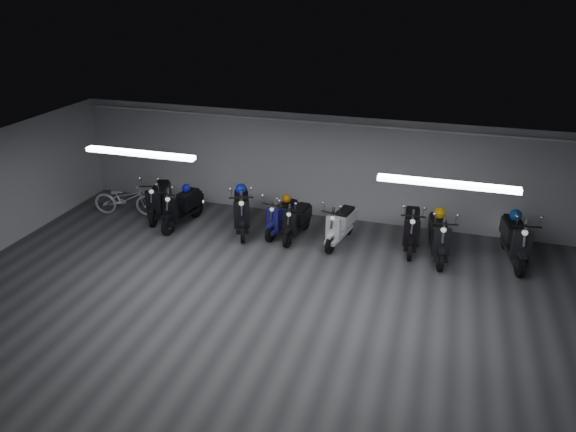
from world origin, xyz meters
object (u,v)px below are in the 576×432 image
(helmet_4, at_px, (241,189))
(helmet_1, at_px, (516,215))
(helmet_0, at_px, (440,213))
(scooter_8, at_px, (440,230))
(scooter_5, at_px, (297,216))
(bicycle, at_px, (125,195))
(helmet_2, at_px, (287,199))
(scooter_3, at_px, (242,205))
(helmet_3, at_px, (186,188))
(scooter_1, at_px, (181,201))
(scooter_0, at_px, (158,193))
(scooter_6, at_px, (340,220))
(scooter_7, at_px, (412,222))
(scooter_4, at_px, (282,211))
(scooter_9, at_px, (516,233))

(helmet_4, bearing_deg, helmet_1, 2.35)
(helmet_0, bearing_deg, scooter_8, -81.92)
(scooter_5, bearing_deg, bicycle, -172.39)
(scooter_8, distance_m, helmet_2, 3.81)
(scooter_3, bearing_deg, scooter_8, -22.12)
(scooter_5, bearing_deg, helmet_3, -173.64)
(scooter_5, relative_size, helmet_3, 7.21)
(scooter_1, xyz_separation_m, helmet_3, (0.04, 0.25, 0.28))
(helmet_2, bearing_deg, scooter_0, -176.73)
(scooter_8, xyz_separation_m, helmet_2, (-3.78, 0.41, 0.16))
(helmet_2, bearing_deg, scooter_6, -13.73)
(scooter_0, distance_m, scooter_7, 6.69)
(scooter_4, xyz_separation_m, scooter_7, (3.20, 0.11, 0.07))
(scooter_1, relative_size, scooter_6, 1.07)
(bicycle, relative_size, helmet_2, 7.67)
(bicycle, xyz_separation_m, helmet_4, (3.31, 0.21, 0.48))
(helmet_4, bearing_deg, scooter_1, -164.53)
(scooter_3, relative_size, bicycle, 1.12)
(scooter_3, distance_m, helmet_2, 1.15)
(scooter_9, bearing_deg, scooter_3, 173.84)
(helmet_4, bearing_deg, scooter_7, 0.18)
(scooter_0, xyz_separation_m, helmet_0, (7.29, 0.05, 0.33))
(scooter_1, bearing_deg, scooter_4, 15.71)
(scooter_9, height_order, bicycle, scooter_9)
(scooter_3, xyz_separation_m, scooter_5, (1.46, -0.01, -0.12))
(helmet_4, bearing_deg, helmet_0, -0.35)
(scooter_1, distance_m, bicycle, 1.82)
(helmet_4, bearing_deg, scooter_6, -5.13)
(scooter_6, distance_m, scooter_9, 3.98)
(scooter_3, distance_m, scooter_4, 1.04)
(scooter_6, xyz_separation_m, scooter_9, (3.98, 0.24, 0.09))
(scooter_3, relative_size, scooter_6, 1.14)
(scooter_4, distance_m, helmet_4, 1.21)
(scooter_6, relative_size, scooter_7, 0.94)
(scooter_0, distance_m, scooter_4, 3.49)
(scooter_1, relative_size, scooter_4, 1.13)
(helmet_0, xyz_separation_m, helmet_2, (-3.75, 0.15, -0.14))
(scooter_5, height_order, scooter_8, scooter_8)
(bicycle, bearing_deg, scooter_4, -99.31)
(scooter_0, relative_size, scooter_6, 1.07)
(scooter_7, distance_m, helmet_4, 4.34)
(scooter_8, xyz_separation_m, scooter_9, (1.66, 0.29, 0.03))
(scooter_6, height_order, helmet_3, scooter_6)
(scooter_3, relative_size, scooter_8, 1.03)
(scooter_1, relative_size, helmet_4, 6.49)
(helmet_0, bearing_deg, bicycle, -178.75)
(bicycle, distance_m, helmet_2, 4.51)
(scooter_0, bearing_deg, helmet_4, -11.68)
(scooter_9, bearing_deg, scooter_4, 172.66)
(scooter_3, relative_size, helmet_0, 7.02)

